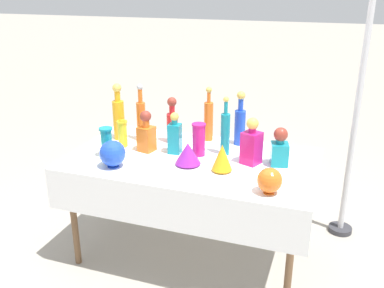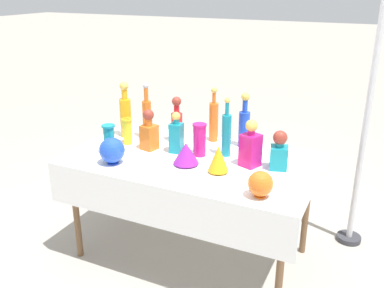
{
  "view_description": "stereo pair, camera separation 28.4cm",
  "coord_description": "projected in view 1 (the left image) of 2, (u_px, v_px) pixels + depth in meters",
  "views": [
    {
      "loc": [
        0.87,
        -2.51,
        1.87
      ],
      "look_at": [
        0.0,
        0.0,
        0.86
      ],
      "focal_mm": 40.0,
      "sensor_mm": 36.0,
      "label": 1
    },
    {
      "loc": [
        1.14,
        -2.4,
        1.87
      ],
      "look_at": [
        0.0,
        0.0,
        0.86
      ],
      "focal_mm": 40.0,
      "sensor_mm": 36.0,
      "label": 2
    }
  ],
  "objects": [
    {
      "name": "square_decanter_3",
      "position": [
        280.0,
        148.0,
        2.73
      ],
      "size": [
        0.13,
        0.13,
        0.25
      ],
      "color": "teal",
      "rests_on": "display_table"
    },
    {
      "name": "tall_bottle_0",
      "position": [
        172.0,
        123.0,
        3.1
      ],
      "size": [
        0.08,
        0.08,
        0.34
      ],
      "color": "red",
      "rests_on": "display_table"
    },
    {
      "name": "canopy_pole",
      "position": [
        358.0,
        105.0,
        3.05
      ],
      "size": [
        0.18,
        0.18,
        2.62
      ],
      "color": "silver",
      "rests_on": "ground"
    },
    {
      "name": "tall_bottle_1",
      "position": [
        225.0,
        132.0,
        2.88
      ],
      "size": [
        0.06,
        0.06,
        0.41
      ],
      "color": "teal",
      "rests_on": "display_table"
    },
    {
      "name": "square_decanter_0",
      "position": [
        252.0,
        144.0,
        2.74
      ],
      "size": [
        0.14,
        0.14,
        0.31
      ],
      "color": "#C61972",
      "rests_on": "display_table"
    },
    {
      "name": "ground_plane",
      "position": [
        192.0,
        253.0,
        3.14
      ],
      "size": [
        40.0,
        40.0,
        0.0
      ],
      "primitive_type": "plane",
      "color": "#A0998C"
    },
    {
      "name": "slender_vase_2",
      "position": [
        123.0,
        133.0,
        3.04
      ],
      "size": [
        0.07,
        0.07,
        0.19
      ],
      "color": "yellow",
      "rests_on": "display_table"
    },
    {
      "name": "slender_vase_1",
      "position": [
        107.0,
        141.0,
        2.85
      ],
      "size": [
        0.09,
        0.09,
        0.21
      ],
      "color": "teal",
      "rests_on": "display_table"
    },
    {
      "name": "square_decanter_1",
      "position": [
        175.0,
        135.0,
        2.92
      ],
      "size": [
        0.09,
        0.09,
        0.29
      ],
      "color": "teal",
      "rests_on": "display_table"
    },
    {
      "name": "round_bowl_0",
      "position": [
        270.0,
        180.0,
        2.37
      ],
      "size": [
        0.14,
        0.14,
        0.15
      ],
      "color": "orange",
      "rests_on": "display_table"
    },
    {
      "name": "tall_bottle_4",
      "position": [
        240.0,
        123.0,
        3.06
      ],
      "size": [
        0.08,
        0.08,
        0.39
      ],
      "color": "blue",
      "rests_on": "display_table"
    },
    {
      "name": "display_table",
      "position": [
        190.0,
        168.0,
        2.87
      ],
      "size": [
        1.65,
        0.94,
        0.76
      ],
      "color": "white",
      "rests_on": "ground"
    },
    {
      "name": "tall_bottle_2",
      "position": [
        209.0,
        119.0,
        3.14
      ],
      "size": [
        0.07,
        0.07,
        0.41
      ],
      "color": "orange",
      "rests_on": "display_table"
    },
    {
      "name": "tall_bottle_5",
      "position": [
        119.0,
        115.0,
        3.16
      ],
      "size": [
        0.09,
        0.09,
        0.42
      ],
      "color": "orange",
      "rests_on": "display_table"
    },
    {
      "name": "round_bowl_1",
      "position": [
        112.0,
        154.0,
        2.7
      ],
      "size": [
        0.17,
        0.17,
        0.18
      ],
      "color": "blue",
      "rests_on": "display_table"
    },
    {
      "name": "cardboard_box_behind_left",
      "position": [
        237.0,
        190.0,
        3.8
      ],
      "size": [
        0.5,
        0.38,
        0.35
      ],
      "color": "tan",
      "rests_on": "ground"
    },
    {
      "name": "tall_bottle_3",
      "position": [
        141.0,
        118.0,
        3.13
      ],
      "size": [
        0.07,
        0.07,
        0.43
      ],
      "color": "orange",
      "rests_on": "display_table"
    },
    {
      "name": "square_decanter_2",
      "position": [
        146.0,
        134.0,
        2.95
      ],
      "size": [
        0.12,
        0.12,
        0.29
      ],
      "color": "orange",
      "rests_on": "display_table"
    },
    {
      "name": "slender_vase_0",
      "position": [
        199.0,
        139.0,
        2.88
      ],
      "size": [
        0.1,
        0.1,
        0.22
      ],
      "color": "#C61972",
      "rests_on": "display_table"
    },
    {
      "name": "fluted_vase_1",
      "position": [
        188.0,
        153.0,
        2.74
      ],
      "size": [
        0.17,
        0.17,
        0.15
      ],
      "color": "purple",
      "rests_on": "display_table"
    },
    {
      "name": "price_tag_left",
      "position": [
        192.0,
        181.0,
        2.5
      ],
      "size": [
        0.06,
        0.03,
        0.04
      ],
      "primitive_type": "cube",
      "rotation": [
        -0.21,
        0.0,
        -0.27
      ],
      "color": "white",
      "rests_on": "display_table"
    },
    {
      "name": "fluted_vase_0",
      "position": [
        222.0,
        157.0,
        2.64
      ],
      "size": [
        0.13,
        0.13,
        0.18
      ],
      "color": "orange",
      "rests_on": "display_table"
    }
  ]
}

